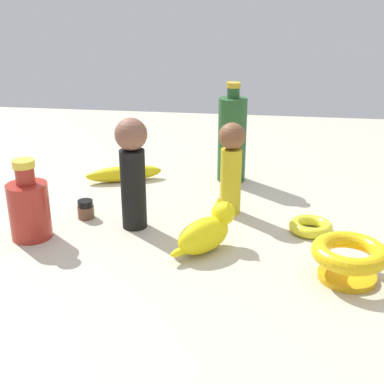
{
  "coord_description": "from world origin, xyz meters",
  "views": [
    {
      "loc": [
        -1.0,
        -0.15,
        0.45
      ],
      "look_at": [
        0.0,
        0.0,
        0.05
      ],
      "focal_mm": 47.39,
      "sensor_mm": 36.0,
      "label": 1
    }
  ],
  "objects": [
    {
      "name": "bangle",
      "position": [
        -0.05,
        -0.25,
        0.01
      ],
      "size": [
        0.09,
        0.09,
        0.02
      ],
      "primitive_type": "torus",
      "color": "yellow",
      "rests_on": "ground"
    },
    {
      "name": "bottle_short",
      "position": [
        -0.15,
        0.3,
        0.06
      ],
      "size": [
        0.08,
        0.08,
        0.16
      ],
      "color": "#A62B21",
      "rests_on": "ground"
    },
    {
      "name": "bowl",
      "position": [
        -0.23,
        -0.3,
        0.04
      ],
      "size": [
        0.13,
        0.13,
        0.06
      ],
      "color": "gold",
      "rests_on": "ground"
    },
    {
      "name": "nail_polish_jar",
      "position": [
        -0.05,
        0.22,
        0.02
      ],
      "size": [
        0.04,
        0.04,
        0.04
      ],
      "color": "brown",
      "rests_on": "ground"
    },
    {
      "name": "person_figure_adult",
      "position": [
        0.02,
        -0.08,
        0.11
      ],
      "size": [
        0.06,
        0.06,
        0.2
      ],
      "color": "gold",
      "rests_on": "ground"
    },
    {
      "name": "bottle_tall",
      "position": [
        0.24,
        -0.07,
        0.11
      ],
      "size": [
        0.07,
        0.07,
        0.25
      ],
      "color": "#255329",
      "rests_on": "ground"
    },
    {
      "name": "person_figure_child",
      "position": [
        -0.08,
        0.11,
        0.13
      ],
      "size": [
        0.07,
        0.07,
        0.23
      ],
      "color": "black",
      "rests_on": "ground"
    },
    {
      "name": "banana",
      "position": [
        0.19,
        0.2,
        0.02
      ],
      "size": [
        0.11,
        0.19,
        0.04
      ],
      "primitive_type": "ellipsoid",
      "rotation": [
        0.0,
        0.0,
        5.12
      ],
      "color": "gold",
      "rests_on": "ground"
    },
    {
      "name": "ground",
      "position": [
        0.0,
        0.0,
        0.0
      ],
      "size": [
        2.0,
        2.0,
        0.0
      ],
      "primitive_type": "plane",
      "color": "#BCB29E"
    },
    {
      "name": "cat_figurine",
      "position": [
        -0.16,
        -0.05,
        0.04
      ],
      "size": [
        0.13,
        0.12,
        0.09
      ],
      "color": "yellow",
      "rests_on": "ground"
    }
  ]
}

